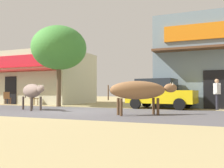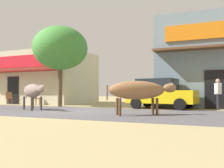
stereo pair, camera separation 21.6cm
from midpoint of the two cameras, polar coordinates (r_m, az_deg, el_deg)
ground at (r=12.25m, az=-9.62°, el=-6.04°), size 80.00×80.00×0.00m
asphalt_road at (r=12.25m, az=-9.62°, el=-6.03°), size 72.00×6.17×0.00m
storefront_left_cafe at (r=22.50m, az=-15.70°, el=1.22°), size 7.75×6.27×4.15m
storefront_right_club at (r=17.66m, az=22.21°, el=4.28°), size 7.17×6.27×5.48m
roadside_tree at (r=16.76m, az=-12.09°, el=7.84°), size 3.48×3.48×5.11m
parked_hatchback_car at (r=14.37m, az=10.22°, el=-2.06°), size 3.81×2.16×1.64m
cow_near_brown at (r=13.55m, az=-17.80°, el=-1.51°), size 2.36×1.67×1.32m
cow_far_dark at (r=10.13m, az=5.54°, el=-1.45°), size 2.56×2.04×1.35m
pedestrian_by_shop at (r=14.13m, az=21.95°, el=-1.61°), size 0.36×0.61×1.59m
cafe_chair_near_tree at (r=20.38m, az=-22.63°, el=-2.79°), size 0.58×0.58×0.92m
cafe_chair_by_doorway at (r=18.90m, az=-17.45°, el=-2.94°), size 0.51×0.51×0.92m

